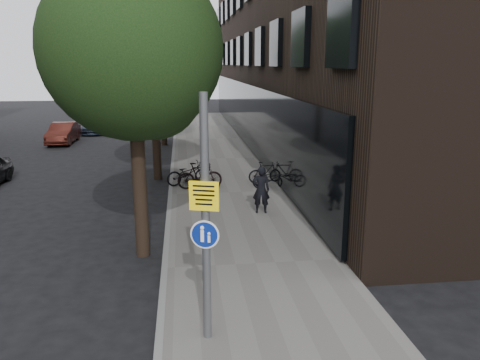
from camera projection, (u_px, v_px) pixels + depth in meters
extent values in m
plane|color=black|center=(270.00, 346.00, 8.47)|extent=(120.00, 120.00, 0.00)
cube|color=#65635D|center=(229.00, 194.00, 18.11)|extent=(4.50, 60.00, 0.12)
cube|color=slate|center=(170.00, 196.00, 17.84)|extent=(0.15, 60.00, 0.13)
cylinder|color=black|center=(140.00, 197.00, 12.10)|extent=(0.36, 0.36, 3.20)
sphere|color=black|center=(132.00, 49.00, 11.20)|extent=(4.40, 4.40, 4.40)
sphere|color=black|center=(153.00, 90.00, 12.26)|extent=(2.64, 2.64, 2.64)
cylinder|color=black|center=(156.00, 143.00, 20.28)|extent=(0.36, 0.36, 3.20)
sphere|color=black|center=(153.00, 55.00, 19.38)|extent=(5.00, 5.00, 5.00)
sphere|color=black|center=(164.00, 79.00, 20.44)|extent=(3.00, 3.00, 3.00)
cylinder|color=black|center=(164.00, 119.00, 28.95)|extent=(0.36, 0.36, 3.20)
sphere|color=black|center=(161.00, 58.00, 28.05)|extent=(5.00, 5.00, 5.00)
sphere|color=black|center=(169.00, 74.00, 29.11)|extent=(3.00, 3.00, 3.00)
cylinder|color=#595B5E|center=(206.00, 222.00, 8.02)|extent=(0.15, 0.15, 4.41)
cube|color=yellow|center=(205.00, 195.00, 7.90)|extent=(0.50, 0.17, 0.51)
cylinder|color=navy|center=(206.00, 233.00, 8.07)|extent=(0.44, 0.14, 0.45)
cylinder|color=white|center=(206.00, 233.00, 8.07)|extent=(0.49, 0.16, 0.51)
imported|color=black|center=(261.00, 190.00, 15.44)|extent=(0.62, 0.45, 1.58)
imported|color=black|center=(271.00, 179.00, 18.59)|extent=(1.56, 0.69, 0.79)
imported|color=black|center=(266.00, 172.00, 19.46)|extent=(1.54, 0.63, 0.90)
imported|color=black|center=(188.00, 173.00, 19.14)|extent=(1.92, 1.19, 0.95)
imported|color=black|center=(200.00, 176.00, 18.49)|extent=(1.80, 0.62, 1.06)
imported|color=#4F1D16|center=(63.00, 133.00, 29.79)|extent=(1.42, 3.97, 1.30)
imported|color=#1C2533|center=(93.00, 125.00, 34.17)|extent=(1.96, 3.99, 1.12)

